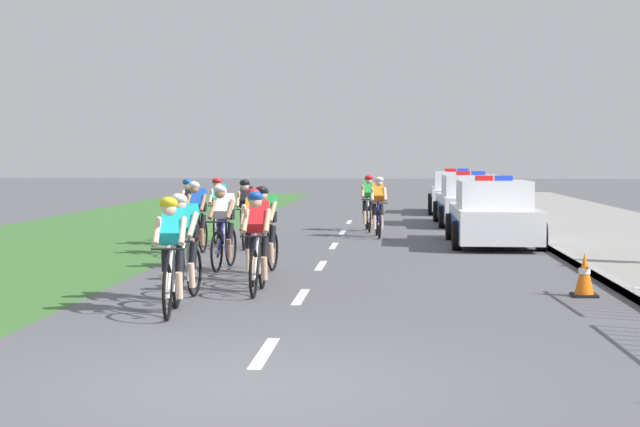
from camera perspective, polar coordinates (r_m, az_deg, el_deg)
ground_plane at (r=8.72m, az=-4.55°, el=-10.10°), size 160.00×160.00×0.00m
kerb_edge at (r=22.73m, az=12.96°, el=-1.66°), size 0.16×60.00×0.13m
grass_verge at (r=23.80m, az=-15.06°, el=-1.61°), size 7.00×60.00×0.01m
lane_markings_centre at (r=17.99m, az=0.05°, el=-3.08°), size 0.14×25.60×0.01m
cyclist_lead at (r=12.54m, az=-8.73°, el=-2.35°), size 0.45×1.72×1.56m
cyclist_second at (r=13.60m, az=-7.98°, el=-1.90°), size 0.43×1.72×1.56m
cyclist_third at (r=14.31m, az=-3.68°, el=-1.61°), size 0.42×1.72×1.56m
cyclist_fourth at (r=15.54m, az=-3.91°, el=-1.21°), size 0.45×1.72×1.56m
cyclist_fifth at (r=16.64m, az=-3.22°, el=-0.91°), size 0.45×1.72×1.56m
cyclist_sixth at (r=17.41m, az=-5.70°, el=-0.73°), size 0.44×1.72×1.56m
cyclist_seventh at (r=19.98m, az=-7.24°, el=-0.21°), size 0.42×1.72×1.56m
cyclist_eighth at (r=21.41m, az=-4.38°, el=0.05°), size 0.43×1.72×1.56m
cyclist_ninth at (r=22.18m, az=-7.63°, el=0.14°), size 0.42×1.72×1.56m
cyclist_tenth at (r=22.99m, az=-5.99°, el=0.27°), size 0.43×1.72×1.56m
cyclist_eleventh at (r=24.26m, az=3.44°, el=0.44°), size 0.44×1.72×1.56m
cyclist_twelfth at (r=26.24m, az=2.85°, el=0.67°), size 0.45×1.72×1.56m
police_car_nearest at (r=22.49m, az=10.15°, el=-0.11°), size 2.02×4.41×1.59m
police_car_second at (r=28.97m, az=8.82°, el=0.68°), size 2.05×4.42×1.59m
police_car_third at (r=35.04m, az=8.03°, el=1.15°), size 2.10×4.45×1.59m
traffic_cone_mid at (r=14.55m, az=15.31°, el=-3.52°), size 0.36×0.36×0.64m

